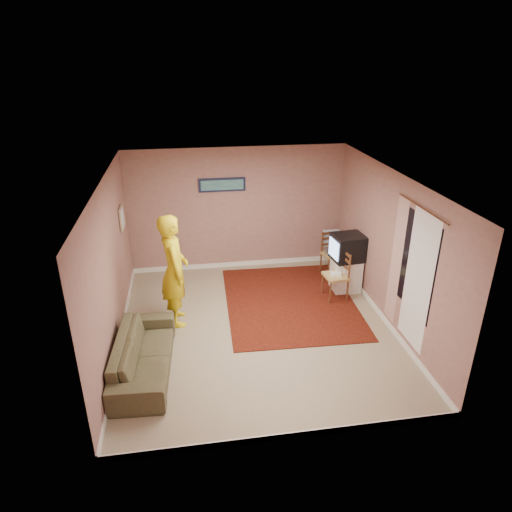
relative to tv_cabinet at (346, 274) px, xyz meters
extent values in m
plane|color=tan|center=(-1.95, -1.08, -0.33)|extent=(5.00, 5.00, 0.00)
cube|color=#A2766A|center=(-1.95, 1.42, 0.97)|extent=(4.50, 0.02, 2.60)
cube|color=#A2766A|center=(-1.95, -3.58, 0.97)|extent=(4.50, 0.02, 2.60)
cube|color=#A2766A|center=(-4.20, -1.08, 0.97)|extent=(0.02, 5.00, 2.60)
cube|color=#A2766A|center=(0.30, -1.08, 0.97)|extent=(0.02, 5.00, 2.60)
cube|color=white|center=(-1.95, -1.08, 2.27)|extent=(4.50, 5.00, 0.02)
cube|color=white|center=(-1.95, 1.41, -0.28)|extent=(4.50, 0.02, 0.10)
cube|color=white|center=(-1.95, -3.57, -0.28)|extent=(4.50, 0.02, 0.10)
cube|color=white|center=(-4.19, -1.08, -0.28)|extent=(0.02, 5.00, 0.10)
cube|color=white|center=(0.29, -1.08, -0.28)|extent=(0.02, 5.00, 0.10)
cube|color=black|center=(0.29, -1.98, 1.12)|extent=(0.01, 1.10, 1.50)
cube|color=white|center=(0.28, -2.13, 0.92)|extent=(0.01, 0.75, 2.10)
cube|color=beige|center=(0.26, -1.43, 0.92)|extent=(0.01, 0.35, 2.10)
cylinder|color=brown|center=(0.25, -1.98, 1.99)|extent=(0.02, 1.40, 0.02)
cube|color=#131835|center=(-2.25, 1.39, 1.52)|extent=(0.95, 0.03, 0.28)
cube|color=#2A5475|center=(-2.25, 1.37, 1.52)|extent=(0.86, 0.01, 0.20)
cube|color=tan|center=(-4.17, 0.52, 1.22)|extent=(0.03, 0.38, 0.42)
cube|color=silver|center=(-4.15, 0.52, 1.22)|extent=(0.01, 0.30, 0.34)
cube|color=black|center=(-1.18, -0.31, -0.32)|extent=(2.47, 3.04, 0.02)
cube|color=white|center=(0.00, 0.00, 0.00)|extent=(0.51, 0.47, 0.65)
cube|color=black|center=(0.00, 0.00, 0.58)|extent=(0.62, 0.57, 0.50)
cube|color=#8CB2F2|center=(-0.29, -0.03, 0.58)|extent=(0.06, 0.42, 0.35)
cube|color=tan|center=(-0.03, 0.75, 0.11)|extent=(0.48, 0.46, 0.05)
cube|color=brown|center=(-0.03, 0.75, 0.34)|extent=(0.40, 0.13, 0.46)
cube|color=#B0B1B5|center=(-0.03, 0.75, 0.16)|extent=(0.36, 0.29, 0.05)
cube|color=#8CB5E5|center=(-0.03, 0.94, 0.40)|extent=(0.35, 0.04, 0.37)
cube|color=tan|center=(-0.31, -0.29, 0.13)|extent=(0.45, 0.47, 0.05)
cube|color=brown|center=(-0.31, -0.29, 0.38)|extent=(0.09, 0.43, 0.49)
cube|color=white|center=(-0.31, -0.29, 0.18)|extent=(0.23, 0.19, 0.04)
imported|color=brown|center=(-3.75, -1.95, -0.04)|extent=(0.88, 1.99, 0.57)
imported|color=yellow|center=(-3.26, -0.65, 0.65)|extent=(0.54, 0.76, 1.96)
camera|label=1|loc=(-3.00, -7.61, 3.98)|focal=32.00mm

